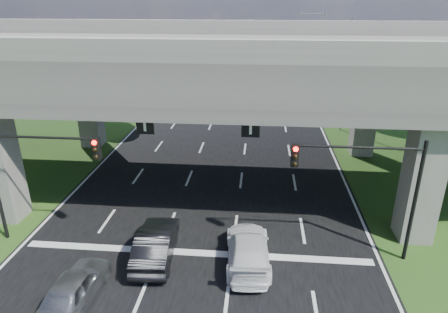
% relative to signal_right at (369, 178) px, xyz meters
% --- Properties ---
extents(ground, '(160.00, 160.00, 0.00)m').
position_rel_signal_right_xyz_m(ground, '(-7.82, -3.94, -4.19)').
color(ground, '#234717').
rests_on(ground, ground).
extents(road, '(18.00, 120.00, 0.03)m').
position_rel_signal_right_xyz_m(road, '(-7.82, 6.06, -4.17)').
color(road, black).
rests_on(road, ground).
extents(overpass, '(80.00, 15.00, 10.00)m').
position_rel_signal_right_xyz_m(overpass, '(-7.82, 8.06, 3.73)').
color(overpass, '#353330').
rests_on(overpass, ground).
extents(warehouse, '(20.00, 10.00, 4.00)m').
position_rel_signal_right_xyz_m(warehouse, '(-33.82, 31.06, -2.19)').
color(warehouse, '#9E9E99').
rests_on(warehouse, ground).
extents(signal_right, '(5.76, 0.54, 6.00)m').
position_rel_signal_right_xyz_m(signal_right, '(0.00, 0.00, 0.00)').
color(signal_right, black).
rests_on(signal_right, ground).
extents(signal_left, '(5.76, 0.54, 6.00)m').
position_rel_signal_right_xyz_m(signal_left, '(-15.65, 0.00, 0.00)').
color(signal_left, black).
rests_on(signal_left, ground).
extents(streetlight_far, '(3.38, 0.25, 10.00)m').
position_rel_signal_right_xyz_m(streetlight_far, '(2.27, 20.06, 1.66)').
color(streetlight_far, gray).
rests_on(streetlight_far, ground).
extents(streetlight_beyond, '(3.38, 0.25, 10.00)m').
position_rel_signal_right_xyz_m(streetlight_beyond, '(2.27, 36.06, 1.66)').
color(streetlight_beyond, gray).
rests_on(streetlight_beyond, ground).
extents(tree_left_near, '(4.50, 4.50, 7.80)m').
position_rel_signal_right_xyz_m(tree_left_near, '(-21.78, 22.06, 0.63)').
color(tree_left_near, black).
rests_on(tree_left_near, ground).
extents(tree_left_mid, '(3.91, 3.90, 6.76)m').
position_rel_signal_right_xyz_m(tree_left_mid, '(-24.78, 30.06, -0.01)').
color(tree_left_mid, black).
rests_on(tree_left_mid, ground).
extents(tree_left_far, '(4.80, 4.80, 8.32)m').
position_rel_signal_right_xyz_m(tree_left_far, '(-20.78, 38.06, 0.95)').
color(tree_left_far, black).
rests_on(tree_left_far, ground).
extents(tree_right_near, '(4.20, 4.20, 7.28)m').
position_rel_signal_right_xyz_m(tree_right_near, '(5.22, 24.06, 0.31)').
color(tree_right_near, black).
rests_on(tree_right_near, ground).
extents(tree_right_mid, '(3.91, 3.90, 6.76)m').
position_rel_signal_right_xyz_m(tree_right_mid, '(8.22, 32.06, -0.01)').
color(tree_right_mid, black).
rests_on(tree_right_mid, ground).
extents(tree_right_far, '(4.50, 4.50, 7.80)m').
position_rel_signal_right_xyz_m(tree_right_far, '(4.22, 40.06, 0.63)').
color(tree_right_far, black).
rests_on(tree_right_far, ground).
extents(car_silver, '(1.87, 4.21, 1.41)m').
position_rel_signal_right_xyz_m(car_silver, '(-12.16, -4.18, -3.45)').
color(car_silver, '#999CA0').
rests_on(car_silver, road).
extents(car_dark, '(1.99, 4.81, 1.55)m').
position_rel_signal_right_xyz_m(car_dark, '(-9.62, -0.94, -3.38)').
color(car_dark, black).
rests_on(car_dark, road).
extents(car_white, '(2.32, 5.02, 1.42)m').
position_rel_signal_right_xyz_m(car_white, '(-5.25, -0.94, -3.45)').
color(car_white, white).
rests_on(car_white, road).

